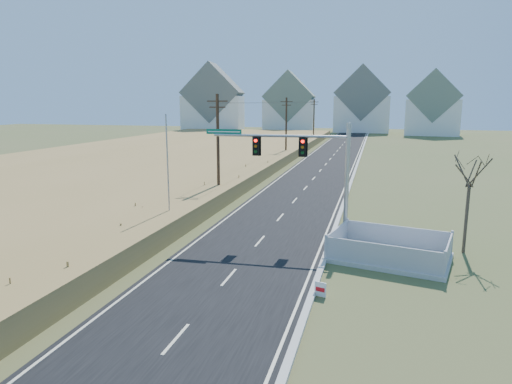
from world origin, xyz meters
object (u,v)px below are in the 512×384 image
fence_enclosure (389,254)px  bare_tree (471,169)px  open_sign (320,289)px  flagpole (168,185)px  traffic_signal_mast (316,169)px

fence_enclosure → bare_tree: size_ratio=1.16×
fence_enclosure → open_sign: size_ratio=10.49×
flagpole → bare_tree: bearing=-0.6°
fence_enclosure → flagpole: (-13.97, 2.44, 2.75)m
fence_enclosure → open_sign: 6.49m
open_sign → bare_tree: 11.56m
fence_enclosure → bare_tree: bare_tree is taller
bare_tree → open_sign: bearing=-131.3°
traffic_signal_mast → open_sign: size_ratio=13.70×
fence_enclosure → flagpole: 14.45m
traffic_signal_mast → flagpole: flagpole is taller
open_sign → flagpole: 13.97m
open_sign → bare_tree: size_ratio=0.11×
bare_tree → traffic_signal_mast: bearing=177.5°
flagpole → bare_tree: flagpole is taller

